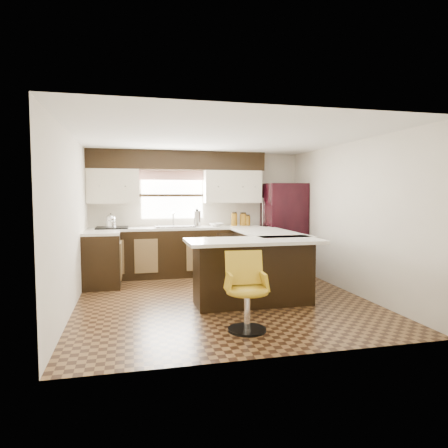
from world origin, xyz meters
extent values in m
plane|color=#49301A|center=(0.00, 0.00, 0.00)|extent=(4.40, 4.40, 0.00)
plane|color=silver|center=(0.00, 0.00, 2.40)|extent=(4.40, 4.40, 0.00)
plane|color=beige|center=(0.00, 2.20, 1.20)|extent=(4.40, 0.00, 4.40)
plane|color=beige|center=(0.00, -2.20, 1.20)|extent=(4.40, 0.00, 4.40)
plane|color=beige|center=(-2.10, 0.00, 1.20)|extent=(0.00, 4.40, 4.40)
plane|color=beige|center=(2.10, 0.00, 1.20)|extent=(0.00, 4.40, 4.40)
cube|color=black|center=(-0.45, 1.90, 0.45)|extent=(3.30, 0.60, 0.90)
cube|color=black|center=(-1.80, 1.25, 0.45)|extent=(0.60, 0.70, 0.90)
cube|color=silver|center=(-0.45, 1.90, 0.92)|extent=(3.30, 0.60, 0.04)
cube|color=silver|center=(-1.80, 1.25, 0.92)|extent=(0.60, 0.70, 0.04)
cube|color=black|center=(-0.40, 2.03, 2.22)|extent=(3.40, 0.35, 0.36)
cube|color=beige|center=(-1.62, 2.03, 1.72)|extent=(0.94, 0.35, 0.64)
cube|color=beige|center=(0.68, 2.03, 1.72)|extent=(1.14, 0.35, 0.64)
cube|color=white|center=(-0.50, 2.18, 1.55)|extent=(1.20, 0.02, 0.90)
cube|color=#D19B93|center=(-0.50, 2.14, 1.94)|extent=(1.30, 0.06, 0.18)
cube|color=#B2B2B7|center=(-0.50, 1.88, 0.96)|extent=(0.75, 0.45, 0.03)
cube|color=black|center=(0.55, 1.61, 0.43)|extent=(0.58, 0.03, 0.78)
cube|color=black|center=(-1.65, 1.88, 0.96)|extent=(0.58, 0.50, 0.02)
cube|color=black|center=(0.90, 0.62, 0.45)|extent=(0.60, 1.95, 0.90)
cube|color=black|center=(0.38, -0.35, 0.45)|extent=(1.65, 0.60, 0.90)
cube|color=silver|center=(0.95, 0.62, 0.92)|extent=(0.84, 1.95, 0.04)
cube|color=silver|center=(0.35, -0.44, 0.92)|extent=(1.89, 0.84, 0.04)
cube|color=black|center=(1.70, 1.80, 0.89)|extent=(0.77, 0.74, 1.79)
cylinder|color=silver|center=(-0.06, 1.90, 1.10)|extent=(0.14, 0.14, 0.31)
imported|color=white|center=(0.32, 1.90, 0.98)|extent=(0.34, 0.34, 0.06)
cylinder|color=brown|center=(0.69, 1.92, 1.07)|extent=(0.12, 0.12, 0.25)
cylinder|color=brown|center=(0.88, 1.92, 1.06)|extent=(0.13, 0.13, 0.23)
cylinder|color=brown|center=(0.97, 1.92, 1.04)|extent=(0.12, 0.12, 0.19)
camera|label=1|loc=(-1.33, -5.73, 1.58)|focal=32.00mm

